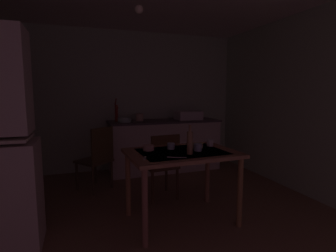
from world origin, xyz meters
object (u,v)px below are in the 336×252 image
at_px(dining_table, 182,161).
at_px(chair_by_counter, 97,158).
at_px(sink_basin, 188,115).
at_px(hand_pump, 116,112).
at_px(serving_bowl_wide, 195,146).
at_px(glass_bottle, 190,142).
at_px(teacup_mint, 198,147).
at_px(chair_far_side, 162,164).
at_px(mixing_bowl_counter, 125,120).

bearing_deg(dining_table, chair_by_counter, 122.64).
distance_m(sink_basin, hand_pump, 1.28).
bearing_deg(serving_bowl_wide, glass_bottle, -123.92).
distance_m(serving_bowl_wide, teacup_mint, 0.17).
distance_m(dining_table, glass_bottle, 0.26).
bearing_deg(glass_bottle, chair_far_side, 93.76).
xyz_separation_m(mixing_bowl_counter, teacup_mint, (0.46, -1.84, -0.12)).
relative_size(hand_pump, serving_bowl_wide, 2.16).
distance_m(chair_by_counter, serving_bowl_wide, 1.51).
xyz_separation_m(hand_pump, chair_by_counter, (-0.38, -0.68, -0.59)).
xyz_separation_m(sink_basin, hand_pump, (-1.28, 0.05, 0.09)).
xyz_separation_m(hand_pump, teacup_mint, (0.58, -1.93, -0.25)).
distance_m(chair_far_side, chair_by_counter, 0.96).
bearing_deg(sink_basin, teacup_mint, -110.35).
bearing_deg(chair_by_counter, sink_basin, 21.14).
bearing_deg(hand_pump, chair_by_counter, -118.83).
xyz_separation_m(chair_by_counter, serving_bowl_wide, (0.99, -1.09, 0.32)).
bearing_deg(serving_bowl_wide, chair_far_side, 115.36).
bearing_deg(sink_basin, glass_bottle, -112.84).
bearing_deg(chair_by_counter, serving_bowl_wide, -47.54).
relative_size(mixing_bowl_counter, chair_by_counter, 0.25).
height_order(hand_pump, glass_bottle, hand_pump).
xyz_separation_m(teacup_mint, glass_bottle, (-0.14, -0.11, 0.08)).
distance_m(dining_table, chair_far_side, 0.66).
bearing_deg(chair_far_side, mixing_bowl_counter, 102.77).
bearing_deg(chair_by_counter, teacup_mint, -52.66).
distance_m(mixing_bowl_counter, glass_bottle, 1.98).
distance_m(mixing_bowl_counter, teacup_mint, 1.90).
xyz_separation_m(hand_pump, dining_table, (0.40, -1.90, -0.39)).
relative_size(sink_basin, teacup_mint, 5.26).
relative_size(hand_pump, mixing_bowl_counter, 1.74).
height_order(hand_pump, serving_bowl_wide, hand_pump).
bearing_deg(hand_pump, glass_bottle, -78.01).
relative_size(chair_by_counter, teacup_mint, 10.76).
height_order(hand_pump, chair_by_counter, hand_pump).
bearing_deg(glass_bottle, teacup_mint, 38.23).
xyz_separation_m(mixing_bowl_counter, dining_table, (0.29, -1.81, -0.26)).
distance_m(mixing_bowl_counter, chair_far_side, 1.30).
bearing_deg(glass_bottle, chair_by_counter, 120.80).
height_order(dining_table, chair_by_counter, chair_by_counter).
height_order(chair_by_counter, teacup_mint, chair_by_counter).
bearing_deg(hand_pump, serving_bowl_wide, -70.77).
bearing_deg(chair_by_counter, chair_far_side, -37.94).
bearing_deg(teacup_mint, serving_bowl_wide, 75.42).
bearing_deg(chair_far_side, hand_pump, 106.72).
relative_size(dining_table, chair_far_side, 1.35).
relative_size(sink_basin, serving_bowl_wide, 2.43).
relative_size(chair_far_side, serving_bowl_wide, 4.73).
bearing_deg(sink_basin, chair_by_counter, -158.86).
bearing_deg(sink_basin, chair_far_side, -125.92).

